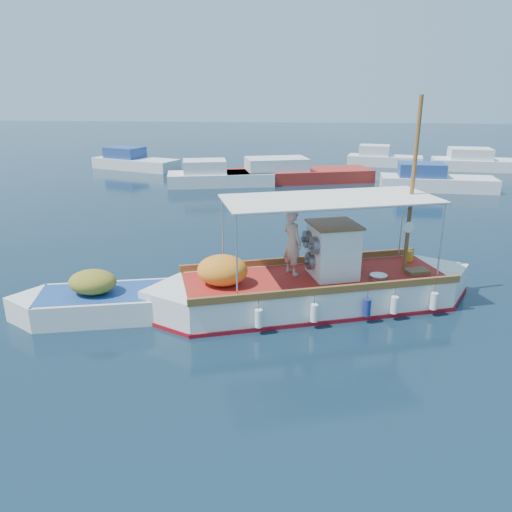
# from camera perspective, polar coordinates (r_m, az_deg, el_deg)

# --- Properties ---
(ground) EXTENTS (160.00, 160.00, 0.00)m
(ground) POSITION_cam_1_polar(r_m,az_deg,el_deg) (14.27, 5.98, -5.71)
(ground) COLOR black
(ground) RESTS_ON ground
(fishing_caique) EXTENTS (9.17, 4.73, 5.90)m
(fishing_caique) POSITION_cam_1_polar(r_m,az_deg,el_deg) (14.11, 6.52, -3.69)
(fishing_caique) COLOR white
(fishing_caique) RESTS_ON ground
(dinghy) EXTENTS (5.97, 2.74, 1.50)m
(dinghy) POSITION_cam_1_polar(r_m,az_deg,el_deg) (14.04, -15.04, -5.29)
(dinghy) COLOR white
(dinghy) RESTS_ON ground
(bg_boat_nw) EXTENTS (6.97, 3.85, 1.80)m
(bg_boat_nw) POSITION_cam_1_polar(r_m,az_deg,el_deg) (32.05, -4.46, 8.95)
(bg_boat_nw) COLOR silver
(bg_boat_nw) RESTS_ON ground
(bg_boat_n) EXTENTS (10.02, 5.41, 1.80)m
(bg_boat_n) POSITION_cam_1_polar(r_m,az_deg,el_deg) (33.18, 4.28, 9.28)
(bg_boat_n) COLOR #A8231C
(bg_boat_n) RESTS_ON ground
(bg_boat_ne) EXTENTS (6.78, 2.65, 1.80)m
(bg_boat_ne) POSITION_cam_1_polar(r_m,az_deg,el_deg) (32.27, 19.66, 8.00)
(bg_boat_ne) COLOR silver
(bg_boat_ne) RESTS_ON ground
(bg_boat_e) EXTENTS (7.68, 3.38, 1.80)m
(bg_boat_e) POSITION_cam_1_polar(r_m,az_deg,el_deg) (41.68, 24.35, 9.62)
(bg_boat_e) COLOR silver
(bg_boat_e) RESTS_ON ground
(bg_boat_far_w) EXTENTS (7.06, 4.51, 1.80)m
(bg_boat_far_w) POSITION_cam_1_polar(r_m,az_deg,el_deg) (39.71, -13.80, 10.35)
(bg_boat_far_w) COLOR silver
(bg_boat_far_w) RESTS_ON ground
(bg_boat_far_n) EXTENTS (5.95, 3.03, 1.80)m
(bg_boat_far_n) POSITION_cam_1_polar(r_m,az_deg,el_deg) (41.41, 14.25, 10.64)
(bg_boat_far_n) COLOR silver
(bg_boat_far_n) RESTS_ON ground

